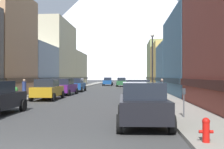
{
  "coord_description": "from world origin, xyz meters",
  "views": [
    {
      "loc": [
        3.3,
        -5.91,
        2.03
      ],
      "look_at": [
        0.78,
        31.8,
        2.28
      ],
      "focal_mm": 43.81,
      "sensor_mm": 36.0,
      "label": 1
    }
  ],
  "objects_px": {
    "car_left_2": "(64,87)",
    "car_left_3": "(76,85)",
    "car_driving_0": "(122,82)",
    "pedestrian_1": "(24,89)",
    "potted_plant_1": "(15,91)",
    "car_driving_1": "(108,81)",
    "potted_plant_2": "(0,92)",
    "fire_hydrant_near": "(206,129)",
    "pedestrian_0": "(162,88)",
    "car_left_1": "(48,89)",
    "potted_plant_0": "(1,95)",
    "parking_meter_near": "(184,98)",
    "car_right_0": "(142,104)",
    "streetlamp_right": "(152,55)",
    "car_right_1": "(137,92)"
  },
  "relations": [
    {
      "from": "car_right_1",
      "to": "pedestrian_0",
      "type": "height_order",
      "value": "pedestrian_0"
    },
    {
      "from": "car_left_1",
      "to": "potted_plant_0",
      "type": "relative_size",
      "value": 5.33
    },
    {
      "from": "car_left_1",
      "to": "car_left_3",
      "type": "height_order",
      "value": "same"
    },
    {
      "from": "parking_meter_near",
      "to": "car_left_2",
      "type": "bearing_deg",
      "value": 120.21
    },
    {
      "from": "potted_plant_0",
      "to": "streetlamp_right",
      "type": "distance_m",
      "value": 13.51
    },
    {
      "from": "car_left_1",
      "to": "car_driving_0",
      "type": "distance_m",
      "value": 31.58
    },
    {
      "from": "potted_plant_0",
      "to": "streetlamp_right",
      "type": "height_order",
      "value": "streetlamp_right"
    },
    {
      "from": "car_driving_1",
      "to": "potted_plant_2",
      "type": "bearing_deg",
      "value": -97.95
    },
    {
      "from": "car_left_3",
      "to": "pedestrian_0",
      "type": "bearing_deg",
      "value": -45.04
    },
    {
      "from": "car_left_2",
      "to": "pedestrian_1",
      "type": "xyz_separation_m",
      "value": [
        -2.45,
        -5.07,
        -0.0
      ]
    },
    {
      "from": "car_left_1",
      "to": "pedestrian_1",
      "type": "relative_size",
      "value": 2.74
    },
    {
      "from": "car_driving_0",
      "to": "parking_meter_near",
      "type": "bearing_deg",
      "value": -84.29
    },
    {
      "from": "car_driving_1",
      "to": "parking_meter_near",
      "type": "relative_size",
      "value": 3.31
    },
    {
      "from": "car_driving_0",
      "to": "pedestrian_1",
      "type": "xyz_separation_m",
      "value": [
        -7.85,
        -30.19,
        -0.0
      ]
    },
    {
      "from": "potted_plant_1",
      "to": "car_driving_0",
      "type": "bearing_deg",
      "value": 74.23
    },
    {
      "from": "parking_meter_near",
      "to": "potted_plant_0",
      "type": "relative_size",
      "value": 1.59
    },
    {
      "from": "potted_plant_1",
      "to": "car_left_3",
      "type": "bearing_deg",
      "value": 74.93
    },
    {
      "from": "potted_plant_2",
      "to": "pedestrian_1",
      "type": "bearing_deg",
      "value": 75.99
    },
    {
      "from": "car_left_1",
      "to": "car_right_0",
      "type": "xyz_separation_m",
      "value": [
        7.6,
        -11.83,
        0.0
      ]
    },
    {
      "from": "streetlamp_right",
      "to": "car_right_0",
      "type": "bearing_deg",
      "value": -96.25
    },
    {
      "from": "car_right_1",
      "to": "potted_plant_1",
      "type": "xyz_separation_m",
      "value": [
        -10.8,
        3.72,
        -0.23
      ]
    },
    {
      "from": "car_left_3",
      "to": "streetlamp_right",
      "type": "relative_size",
      "value": 0.76
    },
    {
      "from": "fire_hydrant_near",
      "to": "pedestrian_0",
      "type": "bearing_deg",
      "value": 87.41
    },
    {
      "from": "car_driving_1",
      "to": "potted_plant_1",
      "type": "bearing_deg",
      "value": -98.56
    },
    {
      "from": "car_driving_1",
      "to": "car_left_3",
      "type": "bearing_deg",
      "value": -95.23
    },
    {
      "from": "car_right_1",
      "to": "pedestrian_1",
      "type": "bearing_deg",
      "value": 158.41
    },
    {
      "from": "car_left_3",
      "to": "parking_meter_near",
      "type": "xyz_separation_m",
      "value": [
        9.55,
        -22.97,
        0.11
      ]
    },
    {
      "from": "car_right_1",
      "to": "potted_plant_1",
      "type": "relative_size",
      "value": 4.69
    },
    {
      "from": "pedestrian_0",
      "to": "car_right_0",
      "type": "bearing_deg",
      "value": -99.7
    },
    {
      "from": "car_left_3",
      "to": "potted_plant_0",
      "type": "xyz_separation_m",
      "value": [
        -3.2,
        -14.52,
        -0.36
      ]
    },
    {
      "from": "car_driving_1",
      "to": "potted_plant_2",
      "type": "xyz_separation_m",
      "value": [
        -5.4,
        -38.65,
        -0.16
      ]
    },
    {
      "from": "streetlamp_right",
      "to": "car_left_2",
      "type": "bearing_deg",
      "value": 157.98
    },
    {
      "from": "car_left_2",
      "to": "potted_plant_1",
      "type": "height_order",
      "value": "car_left_2"
    },
    {
      "from": "car_right_1",
      "to": "potted_plant_0",
      "type": "relative_size",
      "value": 5.36
    },
    {
      "from": "car_left_2",
      "to": "pedestrian_0",
      "type": "relative_size",
      "value": 2.7
    },
    {
      "from": "potted_plant_0",
      "to": "potted_plant_2",
      "type": "relative_size",
      "value": 0.79
    },
    {
      "from": "car_left_2",
      "to": "car_left_3",
      "type": "relative_size",
      "value": 1.01
    },
    {
      "from": "car_driving_0",
      "to": "car_left_3",
      "type": "bearing_deg",
      "value": -106.22
    },
    {
      "from": "car_driving_0",
      "to": "car_driving_1",
      "type": "relative_size",
      "value": 1.0
    },
    {
      "from": "fire_hydrant_near",
      "to": "pedestrian_0",
      "type": "xyz_separation_m",
      "value": [
        0.8,
        17.67,
        0.39
      ]
    },
    {
      "from": "car_right_1",
      "to": "potted_plant_0",
      "type": "bearing_deg",
      "value": 174.24
    },
    {
      "from": "car_right_0",
      "to": "pedestrian_1",
      "type": "height_order",
      "value": "car_right_0"
    },
    {
      "from": "car_driving_0",
      "to": "potted_plant_2",
      "type": "bearing_deg",
      "value": -104.52
    },
    {
      "from": "fire_hydrant_near",
      "to": "potted_plant_0",
      "type": "height_order",
      "value": "potted_plant_0"
    },
    {
      "from": "car_left_2",
      "to": "pedestrian_1",
      "type": "relative_size",
      "value": 2.75
    },
    {
      "from": "car_left_2",
      "to": "car_driving_1",
      "type": "relative_size",
      "value": 1.02
    },
    {
      "from": "car_right_0",
      "to": "car_left_2",
      "type": "bearing_deg",
      "value": 113.1
    },
    {
      "from": "car_left_1",
      "to": "fire_hydrant_near",
      "type": "xyz_separation_m",
      "value": [
        9.25,
        -15.17,
        -0.37
      ]
    },
    {
      "from": "car_driving_0",
      "to": "car_driving_1",
      "type": "xyz_separation_m",
      "value": [
        -3.2,
        5.45,
        0.0
      ]
    },
    {
      "from": "parking_meter_near",
      "to": "pedestrian_0",
      "type": "bearing_deg",
      "value": 87.78
    }
  ]
}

